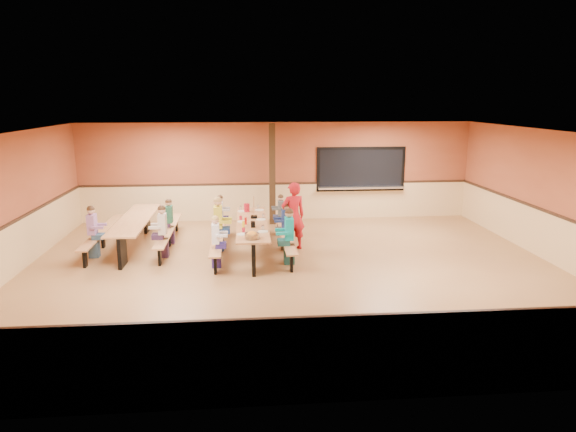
{
  "coord_description": "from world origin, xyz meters",
  "views": [
    {
      "loc": [
        -1.07,
        -10.64,
        3.72
      ],
      "look_at": [
        -0.08,
        0.42,
        1.15
      ],
      "focal_mm": 32.0,
      "sensor_mm": 36.0,
      "label": 1
    }
  ],
  "objects": [
    {
      "name": "condiment_mustard",
      "position": [
        -1.08,
        1.03,
        0.82
      ],
      "size": [
        0.06,
        0.06,
        0.17
      ],
      "primitive_type": "cylinder",
      "color": "yellow",
      "rests_on": "cafeteria_table_main"
    },
    {
      "name": "condiment_ketchup",
      "position": [
        -1.02,
        1.38,
        0.82
      ],
      "size": [
        0.06,
        0.06,
        0.17
      ],
      "primitive_type": "cylinder",
      "color": "#B2140F",
      "rests_on": "cafeteria_table_main"
    },
    {
      "name": "place_settings",
      "position": [
        -0.87,
        1.55,
        0.8
      ],
      "size": [
        0.65,
        3.3,
        0.11
      ],
      "primitive_type": null,
      "color": "beige",
      "rests_on": "cafeteria_table_main"
    },
    {
      "name": "ground",
      "position": [
        0.0,
        0.0,
        0.0
      ],
      "size": [
        12.0,
        12.0,
        0.0
      ],
      "primitive_type": "plane",
      "color": "brown",
      "rests_on": "ground"
    },
    {
      "name": "kitchen_pass_through",
      "position": [
        2.6,
        4.96,
        1.49
      ],
      "size": [
        2.78,
        0.28,
        1.38
      ],
      "color": "black",
      "rests_on": "ground"
    },
    {
      "name": "seated_child_teal_right",
      "position": [
        -0.05,
        0.55,
        0.64
      ],
      "size": [
        0.4,
        0.33,
        1.28
      ],
      "primitive_type": null,
      "color": "#0E989B",
      "rests_on": "ground"
    },
    {
      "name": "room_envelope",
      "position": [
        0.0,
        0.0,
        0.69
      ],
      "size": [
        12.04,
        10.04,
        3.02
      ],
      "color": "#974A2C",
      "rests_on": "ground"
    },
    {
      "name": "seated_child_navy_right",
      "position": [
        -0.05,
        1.69,
        0.59
      ],
      "size": [
        0.35,
        0.29,
        1.18
      ],
      "primitive_type": null,
      "color": "navy",
      "rests_on": "ground"
    },
    {
      "name": "cafeteria_table_second",
      "position": [
        -3.81,
        2.25,
        0.53
      ],
      "size": [
        1.91,
        3.7,
        0.74
      ],
      "color": "#B37647",
      "rests_on": "ground"
    },
    {
      "name": "seated_adult_yellow",
      "position": [
        -1.7,
        1.74,
        0.67
      ],
      "size": [
        0.43,
        0.35,
        1.34
      ],
      "primitive_type": null,
      "color": "gold",
      "rests_on": "ground"
    },
    {
      "name": "punch_pitcher",
      "position": [
        -0.98,
        2.8,
        0.85
      ],
      "size": [
        0.16,
        0.16,
        0.22
      ],
      "primitive_type": "cylinder",
      "color": "#AC1727",
      "rests_on": "cafeteria_table_main"
    },
    {
      "name": "seated_child_grey_left",
      "position": [
        -1.7,
        3.08,
        0.57
      ],
      "size": [
        0.33,
        0.27,
        1.14
      ],
      "primitive_type": null,
      "color": "beige",
      "rests_on": "ground"
    },
    {
      "name": "napkin_dispenser",
      "position": [
        -0.85,
        1.11,
        0.8
      ],
      "size": [
        0.1,
        0.14,
        0.13
      ],
      "primitive_type": "cube",
      "color": "black",
      "rests_on": "cafeteria_table_main"
    },
    {
      "name": "chip_bowl",
      "position": [
        -0.9,
        0.07,
        0.81
      ],
      "size": [
        0.32,
        0.32,
        0.15
      ],
      "primitive_type": null,
      "color": "#FBA827",
      "rests_on": "cafeteria_table_main"
    },
    {
      "name": "seated_child_tan_sec",
      "position": [
        -2.99,
        1.32,
        0.62
      ],
      "size": [
        0.38,
        0.31,
        1.24
      ],
      "primitive_type": null,
      "color": "beige",
      "rests_on": "ground"
    },
    {
      "name": "table_paddle",
      "position": [
        -0.81,
        2.05,
        0.88
      ],
      "size": [
        0.16,
        0.16,
        0.56
      ],
      "color": "black",
      "rests_on": "cafeteria_table_main"
    },
    {
      "name": "seated_child_purple_sec",
      "position": [
        -4.64,
        1.44,
        0.62
      ],
      "size": [
        0.38,
        0.31,
        1.23
      ],
      "primitive_type": null,
      "color": "#8F6091",
      "rests_on": "ground"
    },
    {
      "name": "cafeteria_table_main",
      "position": [
        -0.87,
        1.55,
        0.53
      ],
      "size": [
        1.91,
        3.7,
        0.74
      ],
      "color": "#B37647",
      "rests_on": "ground"
    },
    {
      "name": "structural_post",
      "position": [
        -0.2,
        4.4,
        1.5
      ],
      "size": [
        0.18,
        0.18,
        3.0
      ],
      "primitive_type": "cube",
      "color": "black",
      "rests_on": "ground"
    },
    {
      "name": "seated_child_white_left",
      "position": [
        -1.7,
        0.45,
        0.58
      ],
      "size": [
        0.35,
        0.28,
        1.16
      ],
      "primitive_type": null,
      "color": "silver",
      "rests_on": "ground"
    },
    {
      "name": "seated_child_char_right",
      "position": [
        -0.05,
        3.1,
        0.56
      ],
      "size": [
        0.32,
        0.27,
        1.12
      ],
      "primitive_type": null,
      "color": "#495153",
      "rests_on": "ground"
    },
    {
      "name": "standing_woman",
      "position": [
        0.16,
        1.69,
        0.85
      ],
      "size": [
        0.71,
        0.56,
        1.7
      ],
      "primitive_type": "imported",
      "rotation": [
        0.0,
        0.0,
        3.42
      ],
      "color": "#B1141B",
      "rests_on": "ground"
    },
    {
      "name": "seated_child_green_sec",
      "position": [
        -2.99,
        2.49,
        0.58
      ],
      "size": [
        0.35,
        0.29,
        1.17
      ],
      "primitive_type": null,
      "color": "#26624A",
      "rests_on": "ground"
    }
  ]
}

